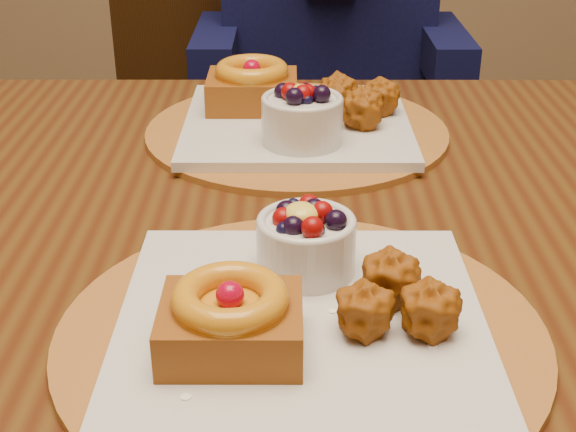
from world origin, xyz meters
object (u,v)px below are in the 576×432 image
at_px(place_setting_far, 294,115).
at_px(place_setting_near, 299,311).
at_px(dining_table, 298,276).
at_px(chair_far, 207,152).

bearing_deg(place_setting_far, place_setting_near, -89.86).
height_order(dining_table, chair_far, chair_far).
xyz_separation_m(dining_table, place_setting_near, (-0.00, -0.22, 0.10)).
height_order(place_setting_near, place_setting_far, place_setting_far).
xyz_separation_m(dining_table, place_setting_far, (-0.00, 0.21, 0.10)).
relative_size(place_setting_near, chair_far, 0.42).
relative_size(dining_table, chair_far, 1.78).
relative_size(dining_table, place_setting_far, 4.21).
bearing_deg(place_setting_far, dining_table, -89.14).
height_order(dining_table, place_setting_far, place_setting_far).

